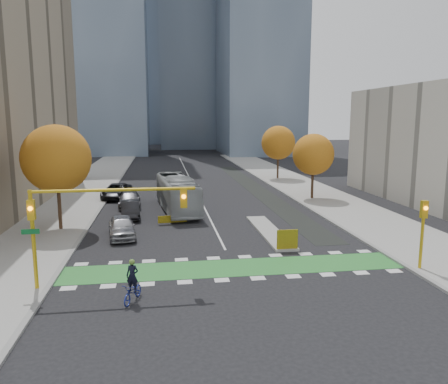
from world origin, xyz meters
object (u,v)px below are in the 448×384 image
object	(u,v)px
bus	(177,193)
parked_car_a	(122,227)
tree_west	(56,159)
traffic_signal_east	(423,224)
parked_car_b	(130,210)
tree_east_near	(313,154)
hazard_board	(287,239)
cyclist	(133,288)
tree_east_far	(278,143)
traffic_signal_west	(85,212)
parked_car_d	(117,191)
parked_car_c	(130,199)

from	to	relation	value
bus	parked_car_a	bearing A→B (deg)	-122.24
tree_west	traffic_signal_east	world-z (taller)	tree_west
tree_west	parked_car_b	xyz separation A→B (m)	(5.12, 3.56, -4.88)
tree_east_near	hazard_board	bearing A→B (deg)	-114.20
parked_car_b	cyclist	bearing A→B (deg)	-90.75
tree_east_far	tree_east_near	bearing A→B (deg)	-91.79
tree_east_near	traffic_signal_west	world-z (taller)	tree_east_near
traffic_signal_west	parked_car_a	distance (m)	10.33
bus	parked_car_d	size ratio (longest dim) A/B	2.02
tree_east_far	hazard_board	bearing A→B (deg)	-104.12
tree_east_near	cyclist	distance (m)	30.49
parked_car_a	parked_car_d	xyz separation A→B (m)	(-1.92, 16.30, 0.01)
tree_west	traffic_signal_west	world-z (taller)	tree_west
bus	parked_car_d	world-z (taller)	bus
cyclist	bus	distance (m)	21.11
traffic_signal_west	traffic_signal_east	world-z (taller)	traffic_signal_west
traffic_signal_west	cyclist	size ratio (longest dim) A/B	4.04
parked_car_d	tree_east_far	bearing A→B (deg)	36.01
tree_west	parked_car_b	bearing A→B (deg)	34.83
tree_west	tree_east_near	bearing A→B (deg)	22.62
tree_west	traffic_signal_west	distance (m)	13.25
traffic_signal_east	hazard_board	bearing A→B (deg)	144.08
parked_car_c	hazard_board	bearing A→B (deg)	-58.28
parked_car_a	parked_car_c	world-z (taller)	parked_car_a
tree_west	cyclist	distance (m)	16.65
tree_east_near	tree_east_far	size ratio (longest dim) A/B	0.92
traffic_signal_west	traffic_signal_east	bearing A→B (deg)	0.01
tree_east_far	traffic_signal_west	distance (m)	43.61
hazard_board	tree_east_near	xyz separation A→B (m)	(8.00, 17.80, 4.06)
tree_east_near	cyclist	size ratio (longest dim) A/B	3.35
tree_east_far	traffic_signal_east	size ratio (longest dim) A/B	1.87
parked_car_b	tree_east_near	bearing A→B (deg)	13.98
cyclist	parked_car_d	distance (m)	28.32
hazard_board	cyclist	distance (m)	11.73
traffic_signal_west	parked_car_b	size ratio (longest dim) A/B	1.91
hazard_board	parked_car_a	xyz separation A→B (m)	(-11.08, 5.06, -0.00)
parked_car_d	hazard_board	bearing A→B (deg)	-52.71
tree_west	bus	distance (m)	11.96
traffic_signal_east	parked_car_d	bearing A→B (deg)	126.80
bus	parked_car_a	xyz separation A→B (m)	(-4.41, -9.07, -0.83)
cyclist	bus	xyz separation A→B (m)	(2.91, 20.89, 0.92)
parked_car_c	parked_car_d	xyz separation A→B (m)	(-1.72, 5.00, 0.05)
hazard_board	parked_car_a	distance (m)	12.18
traffic_signal_west	hazard_board	bearing A→B (deg)	21.55
traffic_signal_west	parked_car_d	xyz separation A→B (m)	(-1.07, 26.07, -3.23)
cyclist	parked_car_a	bearing A→B (deg)	118.21
tree_west	parked_car_a	bearing A→B (deg)	-29.08
traffic_signal_east	parked_car_a	world-z (taller)	traffic_signal_east
tree_west	traffic_signal_east	size ratio (longest dim) A/B	2.01
hazard_board	tree_west	distance (m)	18.44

